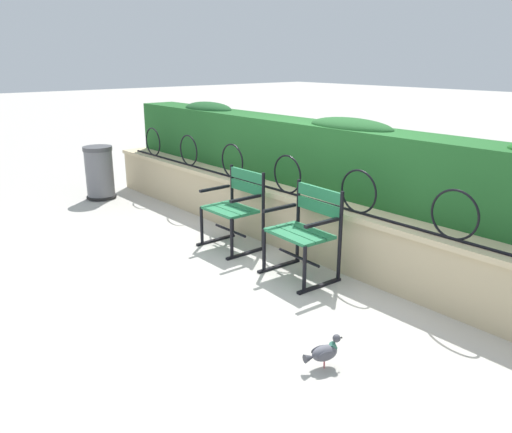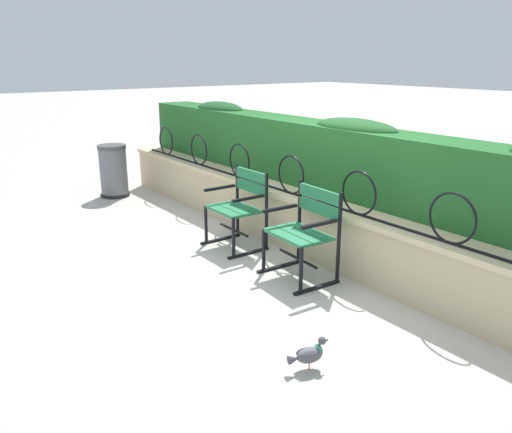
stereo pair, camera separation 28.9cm
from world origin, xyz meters
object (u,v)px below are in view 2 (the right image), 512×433
object	(u,v)px
park_chair_right	(305,230)
pigeon_near_chairs	(309,354)
trash_bin	(114,172)
park_chair_left	(239,206)

from	to	relation	value
park_chair_right	pigeon_near_chairs	bearing A→B (deg)	-40.18
trash_bin	park_chair_right	bearing A→B (deg)	4.45
park_chair_left	trash_bin	distance (m)	2.92
park_chair_right	pigeon_near_chairs	world-z (taller)	park_chair_right
pigeon_near_chairs	trash_bin	distance (m)	5.20
park_chair_left	park_chair_right	bearing A→B (deg)	0.92
pigeon_near_chairs	park_chair_right	bearing A→B (deg)	139.82
park_chair_left	park_chair_right	xyz separation A→B (m)	(1.06, 0.02, 0.01)
park_chair_left	trash_bin	bearing A→B (deg)	-174.27
trash_bin	park_chair_left	bearing A→B (deg)	5.73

